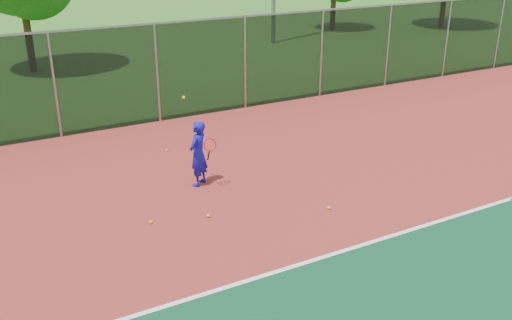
% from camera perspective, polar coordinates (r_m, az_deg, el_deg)
% --- Properties ---
extents(court_apron, '(30.00, 20.00, 0.02)m').
position_cam_1_polar(court_apron, '(11.96, 21.86, -7.58)').
color(court_apron, maroon).
rests_on(court_apron, ground).
extents(fence_back, '(30.00, 0.06, 3.03)m').
position_cam_1_polar(fence_back, '(18.82, -1.11, 9.79)').
color(fence_back, black).
rests_on(fence_back, court_apron).
extents(tennis_player, '(0.68, 0.74, 2.17)m').
position_cam_1_polar(tennis_player, '(13.20, -5.80, 0.66)').
color(tennis_player, '#1411A4').
rests_on(tennis_player, court_apron).
extents(practice_ball_0, '(0.07, 0.07, 0.07)m').
position_cam_1_polar(practice_ball_0, '(12.37, 7.31, -4.78)').
color(practice_ball_0, '#BDD218').
rests_on(practice_ball_0, court_apron).
extents(practice_ball_2, '(0.07, 0.07, 0.07)m').
position_cam_1_polar(practice_ball_2, '(15.58, -8.92, 0.99)').
color(practice_ball_2, '#BDD218').
rests_on(practice_ball_2, court_apron).
extents(practice_ball_3, '(0.07, 0.07, 0.07)m').
position_cam_1_polar(practice_ball_3, '(16.83, -5.51, 2.80)').
color(practice_ball_3, '#BDD218').
rests_on(practice_ball_3, court_apron).
extents(practice_ball_4, '(0.07, 0.07, 0.07)m').
position_cam_1_polar(practice_ball_4, '(11.99, -4.80, -5.58)').
color(practice_ball_4, '#BDD218').
rests_on(practice_ball_4, court_apron).
extents(practice_ball_5, '(0.07, 0.07, 0.07)m').
position_cam_1_polar(practice_ball_5, '(11.90, -10.48, -6.13)').
color(practice_ball_5, '#BDD218').
rests_on(practice_ball_5, court_apron).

